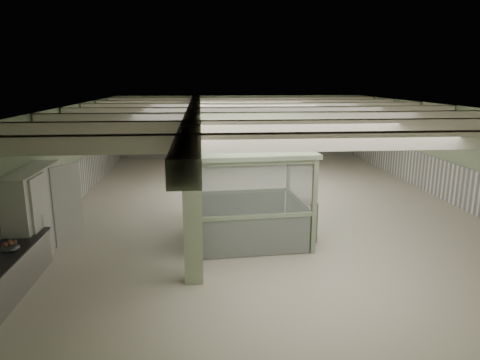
{
  "coord_description": "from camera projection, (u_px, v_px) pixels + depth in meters",
  "views": [
    {
      "loc": [
        -2.28,
        -15.12,
        4.54
      ],
      "look_at": [
        -1.03,
        -1.52,
        1.3
      ],
      "focal_mm": 32.0,
      "sensor_mm": 36.0,
      "label": 1
    }
  ],
  "objects": [
    {
      "name": "beam_g",
      "position": [
        244.0,
        101.0,
        22.38
      ],
      "size": [
        13.9,
        0.35,
        0.32
      ],
      "primitive_type": "cube",
      "color": "white",
      "rests_on": "ceiling"
    },
    {
      "name": "wall_back",
      "position": [
        240.0,
        127.0,
        25.18
      ],
      "size": [
        14.0,
        0.02,
        3.6
      ],
      "primitive_type": "cube",
      "color": "#A9BE98",
      "rests_on": "floor"
    },
    {
      "name": "beam_c",
      "position": [
        278.0,
        118.0,
        12.69
      ],
      "size": [
        13.9,
        0.35,
        0.32
      ],
      "primitive_type": "cube",
      "color": "white",
      "rests_on": "ceiling"
    },
    {
      "name": "guard_booth",
      "position": [
        248.0,
        179.0,
        12.01
      ],
      "size": [
        3.5,
        3.03,
        2.67
      ],
      "rotation": [
        0.0,
        0.0,
        0.07
      ],
      "color": "gray",
      "rests_on": "floor"
    },
    {
      "name": "beam_d",
      "position": [
        265.0,
        111.0,
        15.11
      ],
      "size": [
        13.9,
        0.35,
        0.32
      ],
      "primitive_type": "cube",
      "color": "white",
      "rests_on": "ceiling"
    },
    {
      "name": "pendant_back",
      "position": [
        258.0,
        111.0,
        20.57
      ],
      "size": [
        0.44,
        0.44,
        0.22
      ],
      "primitive_type": "cone",
      "rotation": [
        3.14,
        0.0,
        0.0
      ],
      "color": "#2F3F30",
      "rests_on": "ceiling"
    },
    {
      "name": "pendant_front",
      "position": [
        316.0,
        142.0,
        10.4
      ],
      "size": [
        0.44,
        0.44,
        0.22
      ],
      "primitive_type": "cone",
      "rotation": [
        3.14,
        0.0,
        0.0
      ],
      "color": "#2F3F30",
      "rests_on": "ceiling"
    },
    {
      "name": "wainscot_right",
      "position": [
        444.0,
        180.0,
        16.35
      ],
      "size": [
        0.05,
        19.9,
        1.5
      ],
      "primitive_type": "cube",
      "color": "white",
      "rests_on": "floor"
    },
    {
      "name": "wall_right",
      "position": [
        448.0,
        153.0,
        16.11
      ],
      "size": [
        0.02,
        20.0,
        3.6
      ],
      "primitive_type": "cube",
      "color": "#A9BE98",
      "rests_on": "floor"
    },
    {
      "name": "ceiling",
      "position": [
        265.0,
        106.0,
        15.07
      ],
      "size": [
        14.0,
        20.0,
        0.02
      ],
      "primitive_type": "cube",
      "color": "white",
      "rests_on": "wall_back"
    },
    {
      "name": "floor",
      "position": [
        264.0,
        204.0,
        15.9
      ],
      "size": [
        20.0,
        20.0,
        0.0
      ],
      "primitive_type": "plane",
      "color": "beige",
      "rests_on": "ground"
    },
    {
      "name": "wainscot_left",
      "position": [
        69.0,
        189.0,
        15.11
      ],
      "size": [
        0.05,
        19.9,
        1.5
      ],
      "primitive_type": "cube",
      "color": "white",
      "rests_on": "floor"
    },
    {
      "name": "column_d",
      "position": [
        197.0,
        131.0,
        23.02
      ],
      "size": [
        0.42,
        0.42,
        3.6
      ],
      "primitive_type": "cube",
      "color": "#A6B793",
      "rests_on": "floor"
    },
    {
      "name": "wainscot_back",
      "position": [
        240.0,
        144.0,
        25.4
      ],
      "size": [
        13.9,
        0.05,
        1.5
      ],
      "primitive_type": "cube",
      "color": "white",
      "rests_on": "floor"
    },
    {
      "name": "beam_f",
      "position": [
        249.0,
        103.0,
        19.96
      ],
      "size": [
        13.9,
        0.35,
        0.32
      ],
      "primitive_type": "cube",
      "color": "white",
      "rests_on": "ceiling"
    },
    {
      "name": "beam_b",
      "position": [
        296.0,
        127.0,
        10.27
      ],
      "size": [
        13.9,
        0.35,
        0.32
      ],
      "primitive_type": "cube",
      "color": "white",
      "rests_on": "ceiling"
    },
    {
      "name": "walkin_cooler",
      "position": [
        36.0,
        210.0,
        11.17
      ],
      "size": [
        1.09,
        2.6,
        2.38
      ],
      "color": "silver",
      "rests_on": "floor"
    },
    {
      "name": "beam_a",
      "position": [
        326.0,
        141.0,
        7.85
      ],
      "size": [
        13.9,
        0.35,
        0.32
      ],
      "primitive_type": "cube",
      "color": "white",
      "rests_on": "ceiling"
    },
    {
      "name": "veg_colander",
      "position": [
        10.0,
        246.0,
        9.31
      ],
      "size": [
        0.41,
        0.41,
        0.18
      ],
      "primitive_type": null,
      "rotation": [
        0.0,
        0.0,
        0.01
      ],
      "color": "#414146",
      "rests_on": "prep_counter"
    },
    {
      "name": "column_a",
      "position": [
        192.0,
        206.0,
        9.45
      ],
      "size": [
        0.42,
        0.42,
        3.6
      ],
      "primitive_type": "cube",
      "color": "#A6B793",
      "rests_on": "floor"
    },
    {
      "name": "wall_left",
      "position": [
        65.0,
        160.0,
        14.87
      ],
      "size": [
        0.02,
        20.0,
        3.6
      ],
      "primitive_type": "cube",
      "color": "#A9BE98",
      "rests_on": "floor"
    },
    {
      "name": "girder",
      "position": [
        194.0,
        113.0,
        14.9
      ],
      "size": [
        0.45,
        19.9,
        0.4
      ],
      "primitive_type": "cube",
      "color": "white",
      "rests_on": "ceiling"
    },
    {
      "name": "column_c",
      "position": [
        196.0,
        142.0,
        19.14
      ],
      "size": [
        0.42,
        0.42,
        3.6
      ],
      "primitive_type": "cube",
      "color": "#A6B793",
      "rests_on": "floor"
    },
    {
      "name": "filing_cabinet",
      "position": [
        310.0,
        221.0,
        12.24
      ],
      "size": [
        0.44,
        0.58,
        1.16
      ],
      "primitive_type": "cube",
      "rotation": [
        0.0,
        0.0,
        -0.14
      ],
      "color": "#565648",
      "rests_on": "floor"
    },
    {
      "name": "beam_e",
      "position": [
        256.0,
        107.0,
        17.54
      ],
      "size": [
        13.9,
        0.35,
        0.32
      ],
      "primitive_type": "cube",
      "color": "white",
      "rests_on": "ceiling"
    },
    {
      "name": "pendant_mid",
      "position": [
        276.0,
        120.0,
        15.73
      ],
      "size": [
        0.44,
        0.44,
        0.22
      ],
      "primitive_type": "cone",
      "rotation": [
        3.14,
        0.0,
        0.0
      ],
      "color": "#2F3F30",
      "rests_on": "ceiling"
    },
    {
      "name": "column_b",
      "position": [
        195.0,
        163.0,
        14.3
      ],
      "size": [
        0.42,
        0.42,
        3.6
      ],
      "primitive_type": "cube",
      "color": "#A6B793",
      "rests_on": "floor"
    },
    {
      "name": "wall_front",
      "position": [
        372.0,
        286.0,
        5.8
      ],
      "size": [
        14.0,
        0.02,
        3.6
      ],
      "primitive_type": "cube",
      "color": "#A9BE98",
      "rests_on": "floor"
    }
  ]
}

